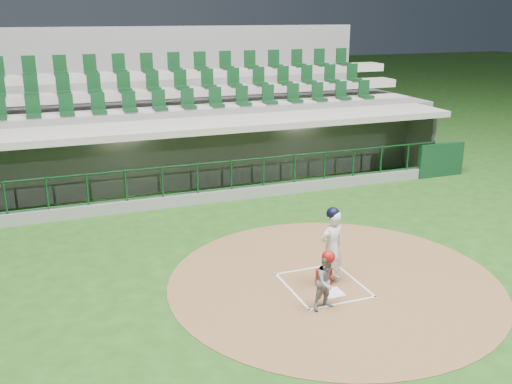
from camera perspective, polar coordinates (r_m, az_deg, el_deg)
ground at (r=12.69m, az=6.14°, el=-8.72°), size 120.00×120.00×0.00m
dirt_circle at (r=12.65m, az=7.78°, el=-8.83°), size 7.20×7.20×0.01m
home_plate at (r=12.13m, az=7.64°, el=-9.97°), size 0.43×0.43×0.02m
batter_box_chalk at (r=12.44m, az=6.77°, el=-9.21°), size 1.55×1.80×0.01m
dugout_structure at (r=19.28m, az=-4.07°, el=3.57°), size 16.40×3.70×3.00m
seating_deck at (r=22.06m, az=-6.58°, el=6.52°), size 17.00×6.72×5.15m
batter at (r=12.19m, az=7.57°, el=-5.35°), size 0.88×0.91×1.73m
catcher at (r=11.29m, az=7.14°, el=-8.74°), size 0.62×0.52×1.23m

